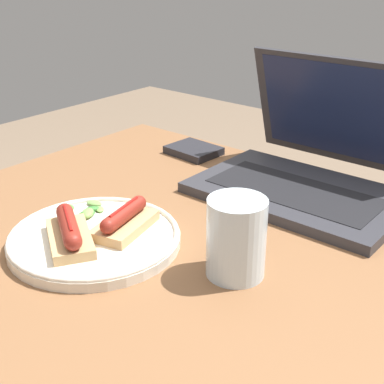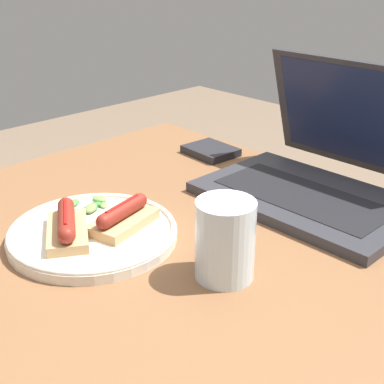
% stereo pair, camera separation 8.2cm
% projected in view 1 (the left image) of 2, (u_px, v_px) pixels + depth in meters
% --- Properties ---
extents(desk, '(1.03, 0.82, 0.73)m').
position_uv_depth(desk, '(199.00, 317.00, 0.80)').
color(desk, brown).
rests_on(desk, ground_plane).
extents(laptop, '(0.36, 0.30, 0.23)m').
position_uv_depth(laptop, '(311.00, 169.00, 0.96)').
color(laptop, '#2D2D33').
rests_on(laptop, desk).
extents(plate, '(0.25, 0.25, 0.02)m').
position_uv_depth(plate, '(95.00, 238.00, 0.79)').
color(plate, silver).
rests_on(plate, desk).
extents(sausage_toast_left, '(0.08, 0.12, 0.04)m').
position_uv_depth(sausage_toast_left, '(124.00, 221.00, 0.80)').
color(sausage_toast_left, tan).
rests_on(sausage_toast_left, plate).
extents(sausage_toast_middle, '(0.13, 0.11, 0.04)m').
position_uv_depth(sausage_toast_middle, '(69.00, 232.00, 0.76)').
color(sausage_toast_middle, tan).
rests_on(sausage_toast_middle, plate).
extents(salad_pile, '(0.07, 0.07, 0.01)m').
position_uv_depth(salad_pile, '(87.00, 211.00, 0.85)').
color(salad_pile, '#387A33').
rests_on(salad_pile, plate).
extents(drinking_glass, '(0.08, 0.08, 0.11)m').
position_uv_depth(drinking_glass, '(236.00, 238.00, 0.70)').
color(drinking_glass, silver).
rests_on(drinking_glass, desk).
extents(external_drive, '(0.11, 0.09, 0.02)m').
position_uv_depth(external_drive, '(194.00, 150.00, 1.15)').
color(external_drive, '#232328').
rests_on(external_drive, desk).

